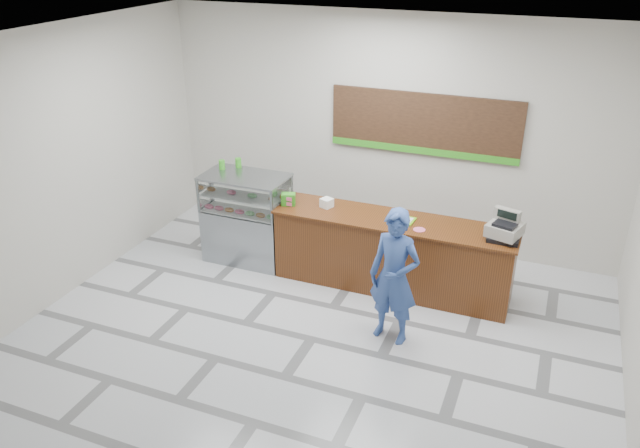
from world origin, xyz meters
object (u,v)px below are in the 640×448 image
at_px(display_case, 247,217).
at_px(cash_register, 505,229).
at_px(serving_tray, 401,219).
at_px(customer, 394,277).
at_px(sales_counter, 392,254).

bearing_deg(display_case, cash_register, -0.55).
distance_m(display_case, cash_register, 3.67).
bearing_deg(serving_tray, display_case, -175.02).
distance_m(display_case, customer, 2.80).
bearing_deg(sales_counter, display_case, -179.99).
relative_size(serving_tray, customer, 0.22).
distance_m(sales_counter, serving_tray, 0.53).
bearing_deg(sales_counter, serving_tray, 9.04).
bearing_deg(display_case, serving_tray, 0.36).
height_order(display_case, cash_register, cash_register).
height_order(serving_tray, customer, customer).
relative_size(sales_counter, customer, 1.93).
distance_m(cash_register, serving_tray, 1.33).
xyz_separation_m(serving_tray, customer, (0.25, -1.15, -0.20)).
bearing_deg(display_case, sales_counter, 0.01).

